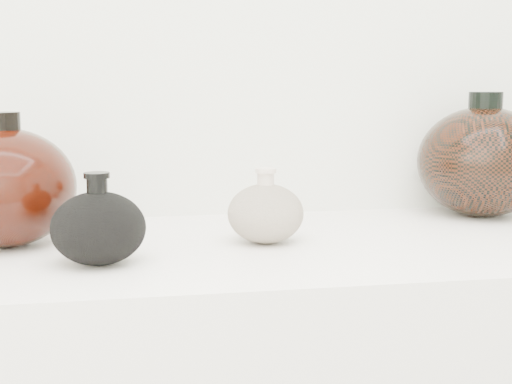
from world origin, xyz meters
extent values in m
cube|color=silver|center=(0.00, 0.95, 0.89)|extent=(1.20, 0.50, 0.03)
ellipsoid|color=black|center=(-0.22, 0.86, 0.95)|extent=(0.13, 0.13, 0.10)
cylinder|color=black|center=(-0.22, 0.86, 1.00)|extent=(0.03, 0.03, 0.03)
cylinder|color=black|center=(-0.22, 0.86, 1.02)|extent=(0.03, 0.03, 0.01)
ellipsoid|color=beige|center=(0.02, 0.95, 0.94)|extent=(0.13, 0.13, 0.09)
cylinder|color=beige|center=(0.02, 0.95, 1.00)|extent=(0.03, 0.03, 0.03)
cylinder|color=beige|center=(0.02, 0.95, 1.01)|extent=(0.03, 0.03, 0.01)
ellipsoid|color=black|center=(-0.36, 1.00, 0.99)|extent=(0.26, 0.26, 0.17)
cylinder|color=black|center=(-0.36, 1.00, 1.08)|extent=(0.07, 0.07, 0.03)
ellipsoid|color=black|center=(0.45, 1.10, 1.00)|extent=(0.29, 0.29, 0.20)
cylinder|color=black|center=(0.45, 1.10, 1.11)|extent=(0.07, 0.07, 0.04)
camera|label=1|loc=(-0.19, -0.08, 1.13)|focal=50.00mm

